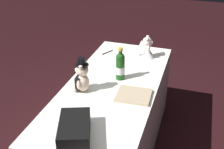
{
  "coord_description": "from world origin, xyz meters",
  "views": [
    {
      "loc": [
        1.91,
        0.62,
        1.93
      ],
      "look_at": [
        0.0,
        0.0,
        0.83
      ],
      "focal_mm": 45.8,
      "sensor_mm": 36.0,
      "label": 1
    }
  ],
  "objects_px": {
    "teddy_bear_bride": "(145,48)",
    "teddy_bear_groom": "(82,78)",
    "gift_case_black": "(75,130)",
    "guestbook": "(134,95)",
    "signing_pen": "(108,52)",
    "champagne_bottle": "(120,66)"
  },
  "relations": [
    {
      "from": "teddy_bear_bride",
      "to": "teddy_bear_groom",
      "type": "bearing_deg",
      "value": -24.03
    },
    {
      "from": "teddy_bear_bride",
      "to": "signing_pen",
      "type": "bearing_deg",
      "value": -88.19
    },
    {
      "from": "teddy_bear_bride",
      "to": "gift_case_black",
      "type": "xyz_separation_m",
      "value": [
        1.28,
        -0.17,
        -0.04
      ]
    },
    {
      "from": "teddy_bear_groom",
      "to": "guestbook",
      "type": "bearing_deg",
      "value": 95.66
    },
    {
      "from": "champagne_bottle",
      "to": "signing_pen",
      "type": "distance_m",
      "value": 0.56
    },
    {
      "from": "guestbook",
      "to": "signing_pen",
      "type": "bearing_deg",
      "value": -150.75
    },
    {
      "from": "teddy_bear_groom",
      "to": "gift_case_black",
      "type": "bearing_deg",
      "value": 18.19
    },
    {
      "from": "teddy_bear_groom",
      "to": "teddy_bear_bride",
      "type": "height_order",
      "value": "teddy_bear_groom"
    },
    {
      "from": "teddy_bear_bride",
      "to": "gift_case_black",
      "type": "height_order",
      "value": "teddy_bear_bride"
    },
    {
      "from": "signing_pen",
      "to": "gift_case_black",
      "type": "bearing_deg",
      "value": 9.43
    },
    {
      "from": "teddy_bear_bride",
      "to": "guestbook",
      "type": "height_order",
      "value": "teddy_bear_bride"
    },
    {
      "from": "champagne_bottle",
      "to": "gift_case_black",
      "type": "relative_size",
      "value": 0.8
    },
    {
      "from": "champagne_bottle",
      "to": "signing_pen",
      "type": "relative_size",
      "value": 2.02
    },
    {
      "from": "signing_pen",
      "to": "teddy_bear_bride",
      "type": "bearing_deg",
      "value": 91.81
    },
    {
      "from": "teddy_bear_bride",
      "to": "guestbook",
      "type": "bearing_deg",
      "value": 5.3
    },
    {
      "from": "teddy_bear_groom",
      "to": "signing_pen",
      "type": "distance_m",
      "value": 0.76
    },
    {
      "from": "champagne_bottle",
      "to": "guestbook",
      "type": "distance_m",
      "value": 0.32
    },
    {
      "from": "teddy_bear_groom",
      "to": "signing_pen",
      "type": "relative_size",
      "value": 2.01
    },
    {
      "from": "signing_pen",
      "to": "gift_case_black",
      "type": "distance_m",
      "value": 1.29
    },
    {
      "from": "gift_case_black",
      "to": "guestbook",
      "type": "height_order",
      "value": "gift_case_black"
    },
    {
      "from": "gift_case_black",
      "to": "teddy_bear_groom",
      "type": "bearing_deg",
      "value": -161.81
    },
    {
      "from": "teddy_bear_groom",
      "to": "teddy_bear_bride",
      "type": "distance_m",
      "value": 0.84
    }
  ]
}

